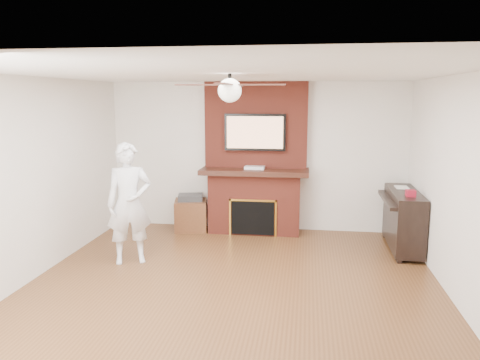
# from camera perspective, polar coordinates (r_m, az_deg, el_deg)

# --- Properties ---
(room_shell) EXTENTS (5.36, 5.86, 2.86)m
(room_shell) POSITION_cam_1_polar(r_m,az_deg,el_deg) (5.27, -1.21, -0.83)
(room_shell) COLOR #4F2F17
(room_shell) RESTS_ON ground
(fireplace) EXTENTS (1.78, 0.64, 2.50)m
(fireplace) POSITION_cam_1_polar(r_m,az_deg,el_deg) (7.80, 1.85, 0.84)
(fireplace) COLOR maroon
(fireplace) RESTS_ON ground
(tv) EXTENTS (1.00, 0.08, 0.60)m
(tv) POSITION_cam_1_polar(r_m,az_deg,el_deg) (7.68, 1.84, 5.83)
(tv) COLOR black
(tv) RESTS_ON fireplace
(ceiling_fan) EXTENTS (1.21, 1.21, 0.31)m
(ceiling_fan) POSITION_cam_1_polar(r_m,az_deg,el_deg) (5.18, -1.26, 10.99)
(ceiling_fan) COLOR black
(ceiling_fan) RESTS_ON room_shell
(person) EXTENTS (0.72, 0.62, 1.65)m
(person) POSITION_cam_1_polar(r_m,az_deg,el_deg) (6.52, -13.35, -2.80)
(person) COLOR silver
(person) RESTS_ON ground
(side_table) EXTENTS (0.63, 0.63, 0.61)m
(side_table) POSITION_cam_1_polar(r_m,az_deg,el_deg) (8.08, -6.03, -4.06)
(side_table) COLOR #542D18
(side_table) RESTS_ON ground
(piano) EXTENTS (0.52, 1.36, 0.98)m
(piano) POSITION_cam_1_polar(r_m,az_deg,el_deg) (7.36, 19.24, -4.44)
(piano) COLOR black
(piano) RESTS_ON ground
(cable_box) EXTENTS (0.33, 0.20, 0.05)m
(cable_box) POSITION_cam_1_polar(r_m,az_deg,el_deg) (7.69, 1.79, 1.51)
(cable_box) COLOR silver
(cable_box) RESTS_ON fireplace
(candle_orange) EXTENTS (0.07, 0.07, 0.11)m
(candle_orange) POSITION_cam_1_polar(r_m,az_deg,el_deg) (7.80, 0.66, -6.24)
(candle_orange) COLOR #EA571B
(candle_orange) RESTS_ON ground
(candle_green) EXTENTS (0.06, 0.06, 0.10)m
(candle_green) POSITION_cam_1_polar(r_m,az_deg,el_deg) (7.83, 1.57, -6.22)
(candle_green) COLOR #4C7930
(candle_green) RESTS_ON ground
(candle_cream) EXTENTS (0.08, 0.08, 0.13)m
(candle_cream) POSITION_cam_1_polar(r_m,az_deg,el_deg) (7.81, 1.76, -6.18)
(candle_cream) COLOR beige
(candle_cream) RESTS_ON ground
(candle_blue) EXTENTS (0.06, 0.06, 0.08)m
(candle_blue) POSITION_cam_1_polar(r_m,az_deg,el_deg) (7.82, 3.21, -6.33)
(candle_blue) COLOR teal
(candle_blue) RESTS_ON ground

